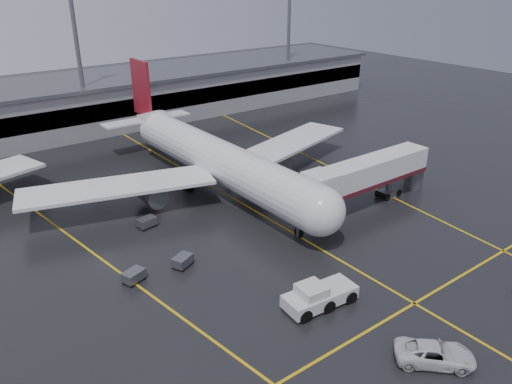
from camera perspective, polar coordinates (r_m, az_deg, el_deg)
ground at (r=59.33m, az=0.37°, el=-2.44°), size 220.00×220.00×0.00m
apron_line_centre at (r=59.32m, az=0.37°, el=-2.43°), size 0.25×90.00×0.02m
apron_line_stop at (r=46.34m, az=17.55°, el=-11.97°), size 60.00×0.25×0.02m
apron_line_left at (r=59.72m, az=-21.25°, el=-4.01°), size 9.99×69.35×0.02m
apron_line_right at (r=77.16m, az=6.49°, el=3.80°), size 7.57×69.64×0.02m
terminal at (r=98.24m, az=-17.16°, el=9.90°), size 122.00×19.00×8.60m
light_mast_mid at (r=89.30m, az=-19.61°, el=14.95°), size 3.00×1.20×25.45m
light_mast_right at (r=111.65m, az=3.73°, el=17.75°), size 3.00×1.20×25.45m
main_airliner at (r=65.02m, az=-4.83°, el=3.93°), size 48.80×45.60×14.10m
jet_bridge at (r=61.39m, az=12.69°, el=1.90°), size 19.90×3.40×6.05m
pushback_tractor at (r=43.85m, az=7.08°, el=-11.68°), size 6.74×3.34×2.33m
belt_loader at (r=59.84m, az=8.29°, el=-1.90°), size 3.54×1.90×2.16m
service_van_a at (r=40.43m, az=19.65°, el=-16.91°), size 5.94×5.90×1.59m
baggage_cart_a at (r=49.41m, az=-8.34°, el=-7.71°), size 2.36×2.01×1.12m
baggage_cart_b at (r=48.04m, az=-13.72°, el=-9.20°), size 2.32×1.90×1.12m
baggage_cart_c at (r=57.31m, az=-12.28°, el=-3.33°), size 2.18×1.60×1.12m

